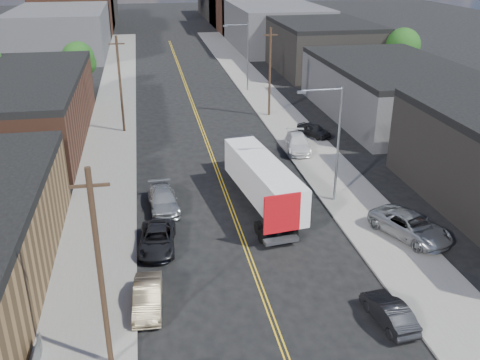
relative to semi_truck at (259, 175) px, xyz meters
name	(u,v)px	position (x,y,z in m)	size (l,w,h in m)	color
ground	(189,94)	(-2.27, 33.87, -2.16)	(260.00, 260.00, 0.00)	black
centerline	(202,128)	(-2.27, 18.87, -2.15)	(0.32, 120.00, 0.01)	gold
sidewalk_left	(112,132)	(-11.77, 18.87, -2.08)	(5.00, 140.00, 0.15)	slate
sidewalk_right	(286,123)	(7.23, 18.87, -2.08)	(5.00, 140.00, 0.15)	slate
warehouse_brown	(21,109)	(-20.27, 17.87, 1.14)	(12.00, 26.00, 6.60)	#46271C
industrial_right_b	(391,89)	(19.73, 19.87, 0.89)	(14.00, 24.00, 6.10)	#39393B
industrial_right_c	(320,45)	(19.73, 45.87, 1.64)	(14.00, 22.00, 7.60)	black
skyline_left_a	(62,30)	(-22.27, 68.87, 1.84)	(16.00, 30.00, 8.00)	#39393B
skyline_right_a	(274,25)	(17.73, 68.87, 1.84)	(16.00, 30.00, 8.00)	#39393B
skyline_left_b	(75,10)	(-22.27, 93.87, 2.84)	(16.00, 26.00, 10.00)	#46271C
skyline_right_b	(249,7)	(17.73, 93.87, 2.84)	(16.00, 26.00, 10.00)	#46271C
skyline_left_c	(84,8)	(-22.27, 113.87, 1.34)	(16.00, 40.00, 7.00)	black
skyline_right_c	(235,6)	(17.73, 113.87, 1.34)	(16.00, 40.00, 7.00)	black
streetlight_near	(334,136)	(5.33, -1.13, 3.17)	(3.39, 0.25, 9.00)	gray
streetlight_far	(245,52)	(5.33, 33.87, 3.17)	(3.39, 0.25, 9.00)	gray
utility_pole_left_near	(100,272)	(-10.47, -16.13, 2.98)	(1.60, 0.26, 10.00)	black
utility_pole_left_far	(120,84)	(-10.47, 18.87, 2.98)	(1.60, 0.26, 10.00)	black
utility_pole_right	(270,72)	(5.93, 21.87, 2.98)	(1.60, 0.26, 10.00)	black
tree_left_far	(79,60)	(-16.21, 35.87, 2.41)	(4.35, 4.20, 6.97)	black
tree_right_far	(403,48)	(27.79, 33.87, 3.02)	(4.85, 4.76, 7.91)	black
semi_truck	(259,175)	(0.00, 0.00, 0.00)	(3.94, 14.76, 3.79)	silver
car_left_b	(148,297)	(-8.67, -12.09, -1.46)	(1.47, 4.22, 1.39)	#837356
car_left_c	(157,239)	(-7.92, -5.84, -1.48)	(2.25, 4.88, 1.36)	black
car_left_d	(163,200)	(-7.27, -0.13, -1.43)	(2.05, 5.04, 1.46)	gray
car_right_oncoming	(389,312)	(3.62, -15.52, -1.51)	(1.38, 3.95, 1.30)	black
car_right_lot_a	(410,226)	(8.73, -7.57, -1.20)	(2.67, 5.78, 1.61)	#999C9E
car_right_lot_b	(298,143)	(5.93, 9.87, -1.26)	(2.09, 5.13, 1.49)	silver
car_right_lot_c	(314,130)	(8.73, 13.70, -1.34)	(1.56, 3.88, 1.32)	black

